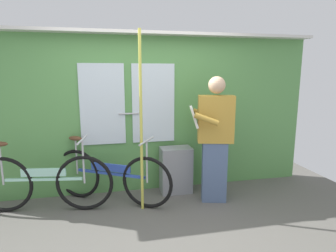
# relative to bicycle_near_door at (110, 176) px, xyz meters

# --- Properties ---
(ground_plane) EXTENTS (5.96, 4.33, 0.04)m
(ground_plane) POSITION_rel_bicycle_near_door_xyz_m (0.49, -0.99, -0.38)
(ground_plane) COLOR #56544F
(train_door_wall) EXTENTS (4.96, 0.28, 2.23)m
(train_door_wall) POSITION_rel_bicycle_near_door_xyz_m (0.48, 0.36, 0.80)
(train_door_wall) COLOR #56934C
(train_door_wall) RESTS_ON ground_plane
(bicycle_near_door) EXTENTS (1.49, 0.90, 0.89)m
(bicycle_near_door) POSITION_rel_bicycle_near_door_xyz_m (0.00, 0.00, 0.00)
(bicycle_near_door) COLOR black
(bicycle_near_door) RESTS_ON ground_plane
(bicycle_leaning_behind) EXTENTS (1.66, 0.45, 0.92)m
(bicycle_leaning_behind) POSITION_rel_bicycle_near_door_xyz_m (-0.80, -0.07, 0.01)
(bicycle_leaning_behind) COLOR black
(bicycle_leaning_behind) RESTS_ON ground_plane
(passenger_reading_newspaper) EXTENTS (0.61, 0.54, 1.65)m
(passenger_reading_newspaper) POSITION_rel_bicycle_near_door_xyz_m (1.34, -0.23, 0.51)
(passenger_reading_newspaper) COLOR slate
(passenger_reading_newspaper) RESTS_ON ground_plane
(trash_bin_by_wall) EXTENTS (0.44, 0.28, 0.66)m
(trash_bin_by_wall) POSITION_rel_bicycle_near_door_xyz_m (0.92, 0.15, -0.03)
(trash_bin_by_wall) COLOR gray
(trash_bin_by_wall) RESTS_ON ground_plane
(handrail_pole) EXTENTS (0.04, 0.04, 2.19)m
(handrail_pole) POSITION_rel_bicycle_near_door_xyz_m (0.39, -0.27, 0.73)
(handrail_pole) COLOR #C6C14C
(handrail_pole) RESTS_ON ground_plane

